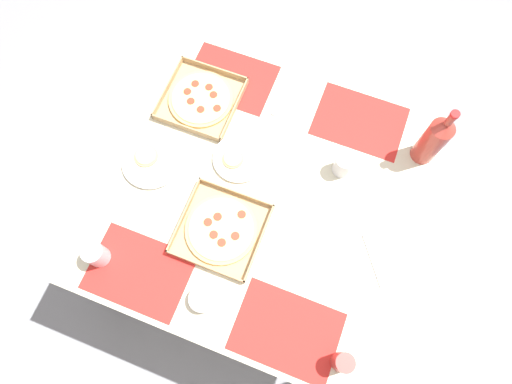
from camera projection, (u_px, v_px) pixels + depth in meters
ground_plane at (256, 238)px, 2.40m from camera, size 6.00×6.00×0.00m
dining_table at (256, 201)px, 1.80m from camera, size 1.26×1.18×0.74m
placemat_near_left at (360, 121)px, 1.80m from camera, size 0.36×0.26×0.00m
placemat_near_right at (231, 78)px, 1.87m from camera, size 0.36×0.26×0.00m
placemat_far_left at (287, 331)px, 1.53m from camera, size 0.36×0.26×0.00m
placemat_far_right at (139, 272)px, 1.60m from camera, size 0.36×0.26×0.00m
pizza_box_corner_left at (221, 229)px, 1.64m from camera, size 0.31×0.31×0.04m
pizza_box_center at (201, 99)px, 1.82m from camera, size 0.30×0.30×0.04m
plate_near_left at (151, 161)px, 1.73m from camera, size 0.23×0.23×0.03m
plate_near_right at (239, 159)px, 1.74m from camera, size 0.21×0.21×0.03m
soda_bottle at (434, 139)px, 1.63m from camera, size 0.09×0.09×0.32m
cup_dark at (343, 363)px, 1.44m from camera, size 0.07×0.07×0.11m
cup_spare at (96, 254)px, 1.57m from camera, size 0.08×0.08×0.10m
cup_red at (343, 165)px, 1.68m from camera, size 0.07×0.07×0.10m
condiment_bowl at (202, 299)px, 1.55m from camera, size 0.09×0.09×0.04m
knife_by_near_right at (374, 261)px, 1.61m from camera, size 0.14×0.18×0.00m
knife_by_near_left at (301, 249)px, 1.62m from camera, size 0.06×0.21×0.00m
fork_by_far_left at (288, 100)px, 1.83m from camera, size 0.08×0.18×0.00m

